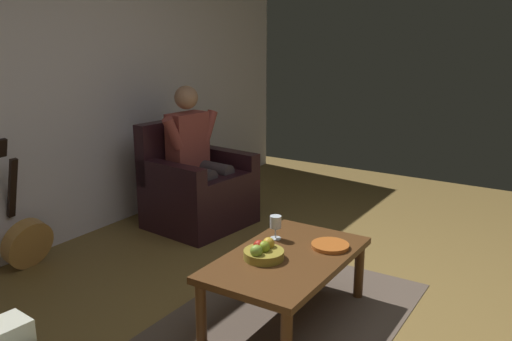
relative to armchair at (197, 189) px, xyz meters
The scene contains 10 objects.
ground_plane 2.21m from the armchair, 68.71° to the left, with size 6.73×6.73×0.00m, color brown.
wall_back 1.42m from the armchair, 40.25° to the right, with size 6.01×0.06×2.58m, color silver.
rug 1.77m from the armchair, 56.19° to the left, with size 1.75×1.23×0.01m, color brown.
armchair is the anchor object (origin of this frame).
person_seated 0.33m from the armchair, 84.28° to the left, with size 0.63×0.57×1.21m.
coffee_table 1.74m from the armchair, 56.19° to the left, with size 1.05×0.63×0.40m.
guitar 1.43m from the armchair, 19.28° to the right, with size 0.36×0.31×0.93m.
wine_glass_near 1.49m from the armchair, 58.17° to the left, with size 0.07×0.07×0.15m.
fruit_bowl 1.73m from the armchair, 51.48° to the left, with size 0.23×0.23×0.11m.
decorative_dish 1.76m from the armchair, 65.72° to the left, with size 0.23×0.23×0.02m, color #B75C22.
Camera 1 is at (2.65, 0.78, 1.65)m, focal length 37.26 mm.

